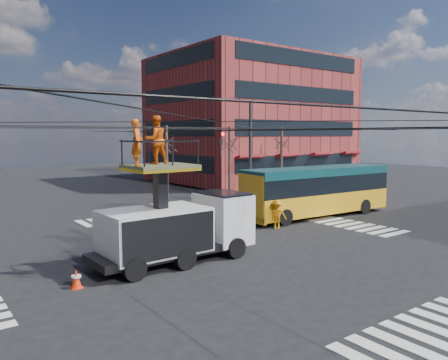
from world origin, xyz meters
TOP-DOWN VIEW (x-y plane):
  - ground at (0.00, 0.00)m, footprint 120.00×120.00m
  - sidewalk_ne at (21.00, 21.00)m, footprint 18.00×18.00m
  - crosswalks at (0.00, 0.00)m, footprint 22.40×22.40m
  - building_ne at (21.98, 23.98)m, footprint 20.06×16.06m
  - overhead_network at (-0.07, 0.40)m, footprint 24.24×24.24m
  - tree_a at (5.00, 13.50)m, footprint 2.00×2.00m
  - tree_b at (11.00, 13.50)m, footprint 2.00×2.00m
  - tree_c at (17.00, 13.50)m, footprint 2.00×2.00m
  - utility_truck at (-2.01, -0.09)m, footprint 7.07×2.82m
  - city_bus at (10.52, 3.38)m, footprint 11.01×3.16m
  - traffic_cone at (-6.52, -0.81)m, footprint 0.36×0.36m
  - worker_ground at (-4.08, 0.42)m, footprint 0.65×1.00m
  - flagger at (5.72, 2.06)m, footprint 1.19×1.19m

SIDE VIEW (x-z plane):
  - ground at x=0.00m, z-range 0.00..0.00m
  - crosswalks at x=0.00m, z-range 0.00..0.02m
  - sidewalk_ne at x=21.00m, z-range 0.00..0.12m
  - traffic_cone at x=-6.52m, z-range 0.00..0.65m
  - worker_ground at x=-4.08m, z-range 0.00..1.58m
  - flagger at x=5.72m, z-range 0.00..1.66m
  - city_bus at x=10.52m, z-range 0.12..3.32m
  - utility_truck at x=-2.01m, z-range -1.03..5.07m
  - overhead_network at x=-0.07m, z-range 0.29..8.29m
  - tree_a at x=5.00m, z-range 1.63..7.63m
  - tree_b at x=11.00m, z-range 1.63..7.63m
  - tree_c at x=17.00m, z-range 1.63..7.63m
  - building_ne at x=21.98m, z-range 0.00..14.00m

